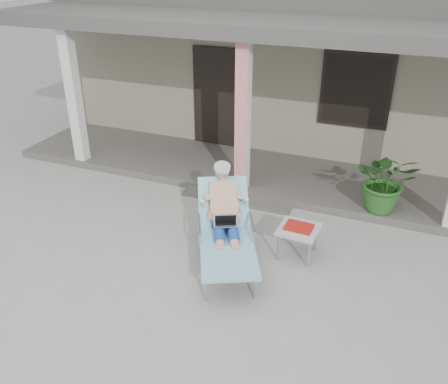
% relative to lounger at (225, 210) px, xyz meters
% --- Properties ---
extents(ground, '(60.00, 60.00, 0.00)m').
position_rel_lounger_xyz_m(ground, '(-0.45, -0.22, -0.79)').
color(ground, '#9E9E99').
rests_on(ground, ground).
extents(house, '(10.40, 5.40, 3.30)m').
position_rel_lounger_xyz_m(house, '(-0.45, 6.28, 0.88)').
color(house, gray).
rests_on(house, ground).
extents(porch_deck, '(10.00, 2.00, 0.15)m').
position_rel_lounger_xyz_m(porch_deck, '(-0.45, 2.78, -0.71)').
color(porch_deck, '#605B56').
rests_on(porch_deck, ground).
extents(porch_overhang, '(10.00, 2.30, 2.85)m').
position_rel_lounger_xyz_m(porch_overhang, '(-0.45, 2.73, 2.00)').
color(porch_overhang, silver).
rests_on(porch_overhang, porch_deck).
extents(porch_step, '(2.00, 0.30, 0.07)m').
position_rel_lounger_xyz_m(porch_step, '(-0.45, 1.63, -0.75)').
color(porch_step, '#605B56').
rests_on(porch_step, ground).
extents(lounger, '(1.49, 2.03, 1.28)m').
position_rel_lounger_xyz_m(lounger, '(0.00, 0.00, 0.00)').
color(lounger, '#B7B7BC').
rests_on(lounger, ground).
extents(side_table, '(0.58, 0.58, 0.50)m').
position_rel_lounger_xyz_m(side_table, '(0.97, 0.42, -0.37)').
color(side_table, beige).
rests_on(side_table, ground).
extents(potted_palm, '(1.04, 0.92, 1.06)m').
position_rel_lounger_xyz_m(potted_palm, '(2.00, 2.03, -0.11)').
color(potted_palm, '#26591E').
rests_on(potted_palm, porch_deck).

